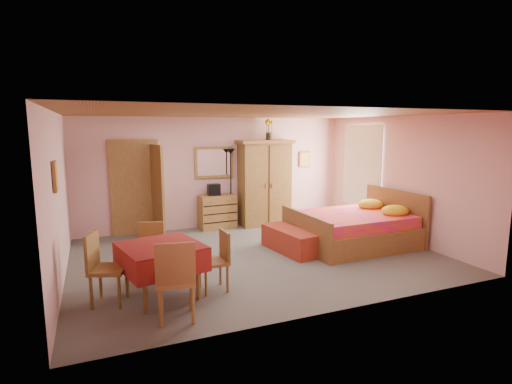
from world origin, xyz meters
name	(u,v)px	position (x,y,z in m)	size (l,w,h in m)	color
floor	(257,256)	(0.00, 0.00, 0.00)	(6.50, 6.50, 0.00)	#615D56
ceiling	(257,114)	(0.00, 0.00, 2.60)	(6.50, 6.50, 0.00)	brown
wall_back	(217,173)	(0.00, 2.50, 1.30)	(6.50, 0.10, 2.60)	#DFA4A2
wall_front	(334,214)	(0.00, -2.50, 1.30)	(6.50, 0.10, 2.60)	#DFA4A2
wall_left	(58,198)	(-3.25, 0.00, 1.30)	(0.10, 5.00, 2.60)	#DFA4A2
wall_right	(399,178)	(3.25, 0.00, 1.30)	(0.10, 5.00, 2.60)	#DFA4A2
doorway	(135,189)	(-1.90, 2.47, 1.02)	(1.06, 0.12, 2.15)	#9E6B35
window	(362,166)	(3.21, 1.20, 1.45)	(0.08, 1.40, 1.95)	white
picture_left	(55,176)	(-3.22, -0.60, 1.70)	(0.04, 0.32, 0.42)	orange
picture_back	(304,159)	(2.35, 2.47, 1.55)	(0.30, 0.04, 0.40)	#D8BF59
chest_of_drawers	(217,212)	(-0.08, 2.26, 0.40)	(0.85, 0.42, 0.80)	olive
wall_mirror	(214,162)	(-0.08, 2.47, 1.55)	(0.94, 0.05, 0.74)	silver
stereo	(214,190)	(-0.16, 2.25, 0.93)	(0.28, 0.21, 0.26)	black
floor_lamp	(231,188)	(0.27, 2.28, 0.94)	(0.24, 0.24, 1.87)	black
wardrobe	(264,183)	(1.10, 2.19, 1.03)	(1.32, 0.68, 2.07)	olive
sunflower_vase	(269,129)	(1.23, 2.24, 2.32)	(0.20, 0.20, 0.50)	yellow
bed	(352,219)	(2.04, -0.09, 0.53)	(2.30, 1.81, 1.06)	#D7157D
bench	(290,240)	(0.67, -0.01, 0.22)	(0.49, 1.32, 0.44)	maroon
dining_table	(162,271)	(-1.93, -1.19, 0.38)	(1.03, 1.03, 0.76)	maroon
chair_south	(176,279)	(-1.88, -1.91, 0.52)	(0.47, 0.47, 1.03)	#AC733A
chair_north	(150,252)	(-1.99, -0.44, 0.44)	(0.40, 0.40, 0.88)	olive
chair_west	(108,269)	(-2.62, -1.14, 0.49)	(0.45, 0.45, 0.98)	olive
chair_east	(213,261)	(-1.20, -1.24, 0.44)	(0.40, 0.40, 0.87)	olive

